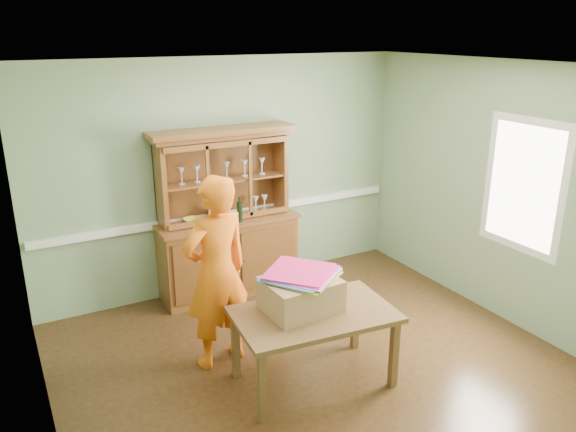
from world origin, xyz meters
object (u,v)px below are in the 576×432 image
china_hutch (227,237)px  dining_table (314,321)px  cardboard_box (301,295)px  person (217,273)px

china_hutch → dining_table: size_ratio=1.36×
cardboard_box → dining_table: bearing=-51.6°
china_hutch → dining_table: 2.03m
cardboard_box → person: 0.80m
dining_table → person: person is taller
dining_table → cardboard_box: bearing=133.8°
person → dining_table: bearing=120.3°
person → cardboard_box: bearing=120.8°
person → china_hutch: bearing=-127.0°
china_hutch → cardboard_box: bearing=-93.7°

